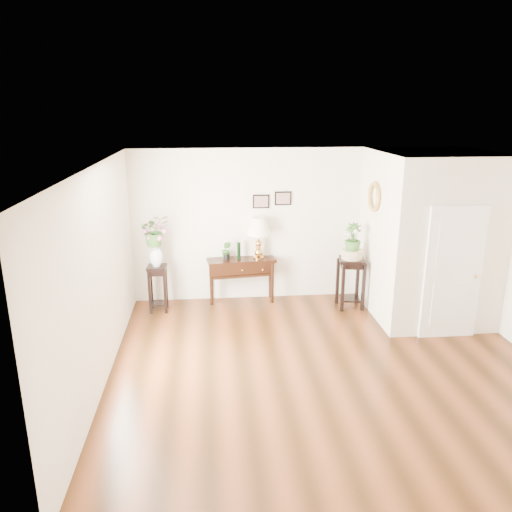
{
  "coord_description": "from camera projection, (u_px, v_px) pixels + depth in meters",
  "views": [
    {
      "loc": [
        -1.58,
        -6.13,
        3.49
      ],
      "look_at": [
        -0.88,
        1.3,
        1.25
      ],
      "focal_mm": 35.0,
      "sensor_mm": 36.0,
      "label": 1
    }
  ],
  "objects": [
    {
      "name": "art_print_right",
      "position": [
        283.0,
        198.0,
        9.02
      ],
      "size": [
        0.3,
        0.02,
        0.25
      ],
      "primitive_type": "cube",
      "color": "black",
      "rests_on": "wall_back"
    },
    {
      "name": "potted_plant",
      "position": [
        226.0,
        251.0,
        9.04
      ],
      "size": [
        0.21,
        0.19,
        0.32
      ],
      "primitive_type": "imported",
      "rotation": [
        0.0,
        0.0,
        -0.33
      ],
      "color": "#346829",
      "rests_on": "console_table"
    },
    {
      "name": "door",
      "position": [
        453.0,
        273.0,
        7.62
      ],
      "size": [
        0.9,
        0.05,
        2.1
      ],
      "primitive_type": "cube",
      "color": "white",
      "rests_on": "floor"
    },
    {
      "name": "partition",
      "position": [
        428.0,
        235.0,
        8.47
      ],
      "size": [
        1.8,
        1.95,
        2.8
      ],
      "primitive_type": "cube",
      "color": "#EFE6CD",
      "rests_on": "floor"
    },
    {
      "name": "green_vase",
      "position": [
        239.0,
        250.0,
        9.06
      ],
      "size": [
        0.08,
        0.08,
        0.31
      ],
      "primitive_type": "cylinder",
      "rotation": [
        0.0,
        0.0,
        0.37
      ],
      "color": "black",
      "rests_on": "console_table"
    },
    {
      "name": "art_print_left",
      "position": [
        261.0,
        201.0,
        9.0
      ],
      "size": [
        0.3,
        0.02,
        0.25
      ],
      "primitive_type": "cube",
      "color": "black",
      "rests_on": "wall_back"
    },
    {
      "name": "wall_ornament",
      "position": [
        374.0,
        197.0,
        8.32
      ],
      "size": [
        0.07,
        0.51,
        0.51
      ],
      "primitive_type": "torus",
      "rotation": [
        0.0,
        1.57,
        0.0
      ],
      "color": "gold",
      "rests_on": "partition"
    },
    {
      "name": "table_lamp",
      "position": [
        259.0,
        240.0,
        9.04
      ],
      "size": [
        0.55,
        0.55,
        0.77
      ],
      "primitive_type": "cube",
      "rotation": [
        0.0,
        0.0,
        -0.31
      ],
      "color": "gold",
      "rests_on": "console_table"
    },
    {
      "name": "plant_stand_a",
      "position": [
        158.0,
        288.0,
        8.79
      ],
      "size": [
        0.34,
        0.34,
        0.84
      ],
      "primitive_type": "cube",
      "rotation": [
        0.0,
        0.0,
        -0.05
      ],
      "color": "black",
      "rests_on": "floor"
    },
    {
      "name": "ceramic_bowl",
      "position": [
        352.0,
        254.0,
        8.79
      ],
      "size": [
        0.46,
        0.46,
        0.16
      ],
      "primitive_type": "cylinder",
      "rotation": [
        0.0,
        0.0,
        -0.29
      ],
      "color": "beige",
      "rests_on": "plant_stand_b"
    },
    {
      "name": "wall_left",
      "position": [
        99.0,
        279.0,
        6.32
      ],
      "size": [
        0.02,
        5.5,
        2.8
      ],
      "primitive_type": "cube",
      "color": "#EFE6CD",
      "rests_on": "ground"
    },
    {
      "name": "wall_front",
      "position": [
        413.0,
        381.0,
        3.97
      ],
      "size": [
        6.0,
        0.02,
        2.8
      ],
      "primitive_type": "cube",
      "color": "#EFE6CD",
      "rests_on": "ground"
    },
    {
      "name": "porcelain_vase",
      "position": [
        156.0,
        253.0,
        8.61
      ],
      "size": [
        0.3,
        0.3,
        0.4
      ],
      "primitive_type": null,
      "rotation": [
        0.0,
        0.0,
        0.38
      ],
      "color": "silver",
      "rests_on": "plant_stand_a"
    },
    {
      "name": "lily_arrangement",
      "position": [
        154.0,
        228.0,
        8.48
      ],
      "size": [
        0.61,
        0.58,
        0.55
      ],
      "primitive_type": "imported",
      "rotation": [
        0.0,
        0.0,
        0.37
      ],
      "color": "#346829",
      "rests_on": "porcelain_vase"
    },
    {
      "name": "ceiling",
      "position": [
        336.0,
        165.0,
        6.18
      ],
      "size": [
        6.0,
        5.5,
        0.02
      ],
      "primitive_type": "cube",
      "color": "white",
      "rests_on": "ground"
    },
    {
      "name": "wall_back",
      "position": [
        296.0,
        225.0,
        9.21
      ],
      "size": [
        6.0,
        0.02,
        2.8
      ],
      "primitive_type": "cube",
      "color": "#EFE6CD",
      "rests_on": "ground"
    },
    {
      "name": "plant_stand_b",
      "position": [
        350.0,
        283.0,
        8.94
      ],
      "size": [
        0.5,
        0.5,
        0.92
      ],
      "primitive_type": "cube",
      "rotation": [
        0.0,
        0.0,
        -0.18
      ],
      "color": "black",
      "rests_on": "floor"
    },
    {
      "name": "console_table",
      "position": [
        241.0,
        280.0,
        9.23
      ],
      "size": [
        1.28,
        0.56,
        0.82
      ],
      "primitive_type": "cube",
      "rotation": [
        0.0,
        0.0,
        0.12
      ],
      "color": "black",
      "rests_on": "floor"
    },
    {
      "name": "floor",
      "position": [
        327.0,
        366.0,
        6.99
      ],
      "size": [
        6.0,
        5.5,
        0.02
      ],
      "primitive_type": "cube",
      "color": "brown",
      "rests_on": "ground"
    },
    {
      "name": "narcissus",
      "position": [
        353.0,
        238.0,
        8.7
      ],
      "size": [
        0.36,
        0.36,
        0.51
      ],
      "primitive_type": "imported",
      "rotation": [
        0.0,
        0.0,
        -0.31
      ],
      "color": "#346829",
      "rests_on": "ceramic_bowl"
    }
  ]
}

